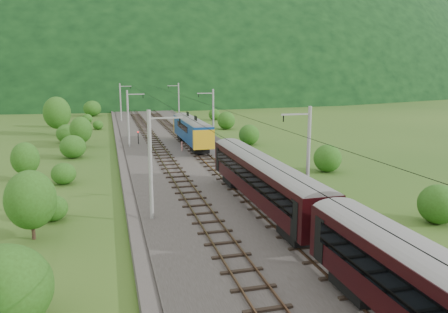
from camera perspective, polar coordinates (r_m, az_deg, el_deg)
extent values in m
plane|color=#284E18|center=(34.09, 1.17, -7.67)|extent=(600.00, 600.00, 0.00)
cube|color=#38332D|center=(43.34, -2.51, -3.34)|extent=(14.00, 220.00, 0.30)
cube|color=#513622|center=(42.72, -6.61, -3.14)|extent=(0.08, 220.00, 0.15)
cube|color=#513622|center=(42.94, -4.71, -3.03)|extent=(0.08, 220.00, 0.15)
cube|color=black|center=(42.85, -5.65, -3.26)|extent=(2.40, 220.00, 0.12)
cube|color=#513622|center=(43.64, -0.36, -2.76)|extent=(0.08, 220.00, 0.15)
cube|color=#513622|center=(44.01, 1.45, -2.64)|extent=(0.08, 220.00, 0.15)
cube|color=black|center=(43.85, 0.55, -2.87)|extent=(2.40, 220.00, 0.12)
cylinder|color=gray|center=(31.82, -9.59, -1.17)|extent=(0.28, 0.28, 8.00)
cube|color=gray|center=(31.41, -7.60, 5.02)|extent=(2.40, 0.12, 0.12)
cylinder|color=black|center=(31.58, -5.79, 4.55)|extent=(0.10, 0.10, 0.50)
cylinder|color=gray|center=(63.39, -12.41, 4.86)|extent=(0.28, 0.28, 8.00)
cube|color=gray|center=(63.19, -11.45, 7.98)|extent=(2.40, 0.12, 0.12)
cylinder|color=black|center=(63.28, -10.53, 7.74)|extent=(0.10, 0.10, 0.50)
cylinder|color=gray|center=(95.25, -13.36, 6.87)|extent=(0.28, 0.28, 8.00)
cube|color=gray|center=(95.11, -12.73, 8.95)|extent=(2.40, 0.12, 0.12)
cylinder|color=black|center=(95.17, -12.11, 8.79)|extent=(0.10, 0.10, 0.50)
cylinder|color=gray|center=(127.18, -13.84, 7.87)|extent=(0.28, 0.28, 8.00)
cube|color=gray|center=(127.08, -13.36, 9.43)|extent=(2.40, 0.12, 0.12)
cylinder|color=black|center=(127.12, -12.90, 9.31)|extent=(0.10, 0.10, 0.50)
cylinder|color=gray|center=(159.14, -14.13, 8.47)|extent=(0.28, 0.28, 8.00)
cube|color=gray|center=(159.06, -13.75, 9.71)|extent=(2.40, 0.12, 0.12)
cylinder|color=black|center=(159.09, -13.38, 9.62)|extent=(0.10, 0.10, 0.50)
cylinder|color=gray|center=(35.16, 10.95, -0.04)|extent=(0.28, 0.28, 8.00)
cube|color=gray|center=(34.16, 9.34, 5.46)|extent=(2.40, 0.12, 0.12)
cylinder|color=black|center=(33.79, 7.77, 4.94)|extent=(0.10, 0.10, 0.50)
cylinder|color=gray|center=(65.13, -1.41, 5.29)|extent=(0.28, 0.28, 8.00)
cube|color=gray|center=(64.60, -2.47, 8.26)|extent=(2.40, 0.12, 0.12)
cylinder|color=black|center=(64.40, -3.35, 7.97)|extent=(0.10, 0.10, 0.50)
cylinder|color=gray|center=(96.42, -5.93, 7.16)|extent=(0.28, 0.28, 8.00)
cube|color=gray|center=(96.06, -6.68, 9.16)|extent=(2.40, 0.12, 0.12)
cylinder|color=black|center=(95.93, -7.28, 8.97)|extent=(0.10, 0.10, 0.50)
cylinder|color=gray|center=(128.06, -8.23, 8.10)|extent=(0.28, 0.28, 8.00)
cube|color=gray|center=(127.79, -8.82, 9.60)|extent=(2.40, 0.12, 0.12)
cylinder|color=black|center=(127.69, -9.27, 9.45)|extent=(0.10, 0.10, 0.50)
cylinder|color=gray|center=(159.84, -9.63, 8.66)|extent=(0.28, 0.28, 8.00)
cube|color=gray|center=(159.62, -10.11, 9.86)|extent=(2.40, 0.12, 0.12)
cylinder|color=black|center=(159.54, -10.46, 9.74)|extent=(0.10, 0.10, 0.50)
cylinder|color=black|center=(41.69, -5.83, 5.74)|extent=(0.03, 198.00, 0.03)
cylinder|color=black|center=(42.71, 0.57, 5.93)|extent=(0.03, 198.00, 0.03)
ellipsoid|color=black|center=(291.32, -13.37, 8.76)|extent=(504.00, 360.00, 244.00)
cube|color=black|center=(22.79, 17.58, -15.55)|extent=(2.00, 2.91, 0.82)
cube|color=black|center=(34.09, 5.04, -2.89)|extent=(2.64, 20.00, 2.73)
cylinder|color=gray|center=(33.81, 5.08, -0.87)|extent=(2.64, 19.90, 2.64)
cube|color=black|center=(33.58, 2.90, -2.50)|extent=(0.05, 17.60, 1.05)
cube|color=black|center=(34.48, 7.14, -2.21)|extent=(0.05, 17.60, 1.05)
cube|color=black|center=(28.44, 9.86, -9.67)|extent=(2.00, 2.91, 0.82)
cube|color=black|center=(40.96, 1.65, -3.00)|extent=(2.00, 2.91, 0.82)
cube|color=navy|center=(61.91, -4.25, 3.51)|extent=(2.64, 16.37, 2.73)
cylinder|color=gray|center=(61.76, -4.26, 4.63)|extent=(2.64, 16.29, 2.64)
cube|color=black|center=(61.64, -5.48, 3.76)|extent=(0.05, 14.40, 1.05)
cube|color=black|center=(62.13, -3.04, 3.85)|extent=(0.05, 14.40, 1.05)
cube|color=black|center=(56.64, -3.13, 0.98)|extent=(2.00, 2.91, 0.82)
cube|color=black|center=(67.75, -5.14, 2.64)|extent=(2.00, 2.91, 0.82)
cube|color=gold|center=(69.73, -5.48, 4.20)|extent=(2.69, 0.50, 2.46)
cube|color=gold|center=(54.20, -2.66, 2.23)|extent=(2.69, 0.50, 2.46)
cube|color=black|center=(64.63, -4.77, 5.49)|extent=(0.08, 1.60, 0.82)
cylinder|color=red|center=(94.76, -9.84, 5.00)|extent=(0.15, 0.15, 1.45)
cylinder|color=red|center=(59.20, -5.52, 1.36)|extent=(0.14, 0.14, 1.29)
cylinder|color=black|center=(65.59, -11.13, 2.36)|extent=(0.12, 0.12, 1.74)
sphere|color=red|center=(65.46, -11.16, 3.15)|extent=(0.21, 0.21, 0.21)
ellipsoid|color=#274D14|center=(21.45, -27.09, -15.28)|extent=(4.25, 4.25, 3.83)
ellipsoid|color=#274D14|center=(35.00, -21.43, -6.31)|extent=(2.15, 2.15, 1.93)
ellipsoid|color=#274D14|center=(45.56, -20.22, -2.12)|extent=(2.38, 2.38, 2.14)
ellipsoid|color=#274D14|center=(58.66, -19.14, 1.21)|extent=(3.27, 3.27, 2.94)
ellipsoid|color=#274D14|center=(71.19, -19.83, 2.82)|extent=(3.21, 3.21, 2.89)
ellipsoid|color=#274D14|center=(85.68, -16.14, 3.98)|extent=(1.95, 1.95, 1.76)
ellipsoid|color=#274D14|center=(96.53, -17.44, 4.74)|extent=(2.20, 2.20, 1.98)
ellipsoid|color=#274D14|center=(111.01, -16.84, 6.03)|extent=(4.21, 4.21, 3.79)
ellipsoid|color=#274D14|center=(121.91, -15.52, 6.53)|extent=(4.24, 4.24, 3.81)
cylinder|color=black|center=(31.69, -23.73, -7.71)|extent=(0.24, 0.24, 2.55)
ellipsoid|color=#274D14|center=(31.27, -23.94, -5.18)|extent=(3.28, 3.28, 3.93)
cylinder|color=black|center=(48.40, -24.42, -1.68)|extent=(0.24, 0.24, 2.15)
ellipsoid|color=#274D14|center=(48.16, -24.53, -0.25)|extent=(2.77, 2.77, 3.32)
cylinder|color=black|center=(66.14, -18.12, 2.14)|extent=(0.24, 0.24, 2.45)
ellipsoid|color=#274D14|center=(65.95, -18.19, 3.34)|extent=(3.15, 3.15, 3.78)
cylinder|color=black|center=(80.62, -20.88, 3.91)|extent=(0.24, 0.24, 3.58)
ellipsoid|color=#274D14|center=(80.41, -20.98, 5.35)|extent=(4.61, 4.61, 5.53)
cylinder|color=black|center=(91.91, -20.94, 4.30)|extent=(0.24, 0.24, 2.25)
ellipsoid|color=#274D14|center=(91.78, -21.00, 5.09)|extent=(2.89, 2.89, 3.47)
ellipsoid|color=#274D14|center=(35.61, 26.18, -5.83)|extent=(2.90, 2.90, 2.61)
ellipsoid|color=#274D14|center=(49.23, 13.37, -0.40)|extent=(3.05, 3.05, 2.75)
ellipsoid|color=#274D14|center=(65.41, 3.30, 2.72)|extent=(3.08, 3.08, 2.77)
ellipsoid|color=#274D14|center=(82.76, 0.30, 4.61)|extent=(3.34, 3.34, 3.01)
ellipsoid|color=#274D14|center=(98.01, -1.27, 5.43)|extent=(2.54, 2.54, 2.29)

